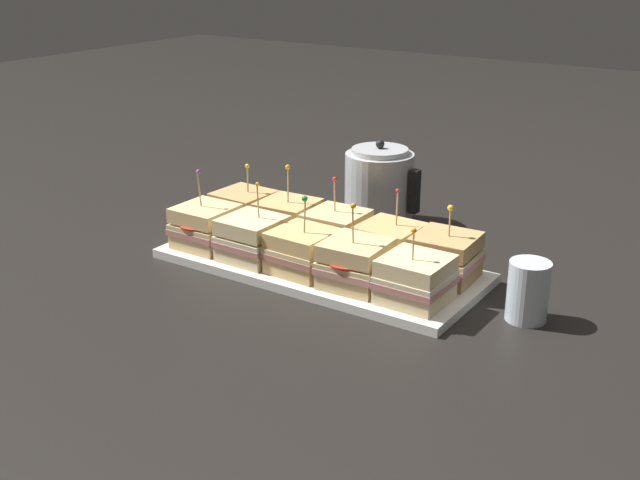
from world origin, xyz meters
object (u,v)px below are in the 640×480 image
sandwich_front_center (303,251)px  kettle_steel (379,187)px  serving_platter (320,265)px  sandwich_back_center (337,233)px  sandwich_front_left (252,239)px  sandwich_front_right (355,264)px  sandwich_front_far_left (206,226)px  drinking_glass (528,291)px  sandwich_back_left (288,221)px  sandwich_back_far_right (445,257)px  sandwich_back_right (390,245)px  sandwich_back_far_left (244,211)px  sandwich_front_far_right (415,280)px

sandwich_front_center → kettle_steel: (-0.05, 0.37, 0.03)m
serving_platter → sandwich_back_center: size_ratio=4.10×
sandwich_front_left → sandwich_front_right: 0.24m
sandwich_front_left → sandwich_front_right: (0.24, 0.00, 0.00)m
sandwich_front_far_left → drinking_glass: 0.67m
sandwich_back_left → sandwich_back_far_right: sandwich_back_left is taller
sandwich_front_far_left → drinking_glass: (0.67, 0.07, -0.01)m
sandwich_front_center → sandwich_back_far_right: size_ratio=1.06×
sandwich_front_center → sandwich_back_center: 0.12m
serving_platter → sandwich_front_center: bearing=-89.0°
sandwich_back_left → sandwich_back_far_right: 0.37m
sandwich_back_right → sandwich_back_far_left: bearing=180.0°
sandwich_front_left → sandwich_front_center: bearing=1.9°
sandwich_front_far_left → sandwich_front_right: (0.37, -0.00, 0.00)m
sandwich_front_far_right → kettle_steel: kettle_steel is taller
sandwich_front_center → sandwich_front_right: bearing=-1.5°
sandwich_front_far_right → kettle_steel: 0.47m
sandwich_back_center → sandwich_back_far_right: sandwich_back_center is taller
serving_platter → sandwich_front_left: (-0.12, -0.06, 0.05)m
sandwich_front_far_left → sandwich_back_left: sandwich_back_left is taller
sandwich_back_far_right → kettle_steel: (-0.29, 0.25, 0.03)m
sandwich_front_far_right → sandwich_back_right: sandwich_back_right is taller
sandwich_front_far_right → sandwich_back_far_left: size_ratio=0.94×
sandwich_front_right → sandwich_back_far_left: 0.38m
sandwich_back_right → kettle_steel: kettle_steel is taller
sandwich_front_left → sandwich_front_center: size_ratio=1.03×
sandwich_back_far_right → sandwich_front_left: bearing=-161.2°
sandwich_front_center → sandwich_back_right: size_ratio=1.00×
sandwich_front_left → sandwich_back_far_right: 0.38m
sandwich_back_far_right → kettle_steel: kettle_steel is taller
sandwich_front_far_left → sandwich_front_right: bearing=-0.3°
sandwich_front_far_left → sandwich_back_left: size_ratio=0.99×
serving_platter → sandwich_back_far_right: 0.26m
sandwich_back_center → sandwich_front_left: bearing=-134.5°
serving_platter → sandwich_front_left: sandwich_front_left is taller
sandwich_front_right → sandwich_back_right: bearing=88.4°
sandwich_front_far_left → sandwich_back_right: bearing=18.3°
sandwich_front_center → sandwich_front_far_right: (0.24, -0.00, -0.00)m
serving_platter → sandwich_front_far_left: sandwich_front_far_left is taller
sandwich_back_far_left → sandwich_back_left: size_ratio=0.90×
sandwich_front_center → sandwich_back_far_left: bearing=153.6°
sandwich_front_far_right → sandwich_back_far_right: size_ratio=0.96×
sandwich_front_far_right → sandwich_back_left: bearing=161.2°
sandwich_front_far_left → drinking_glass: bearing=6.3°
sandwich_front_far_right → sandwich_back_far_right: bearing=90.2°
sandwich_front_far_right → sandwich_back_center: sandwich_back_center is taller
drinking_glass → sandwich_front_left: bearing=-172.0°
serving_platter → sandwich_back_left: size_ratio=3.89×
sandwich_front_left → kettle_steel: (0.08, 0.38, 0.03)m
sandwich_back_left → sandwich_back_right: bearing=-0.2°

